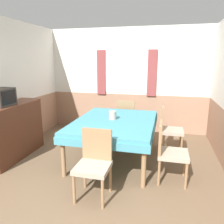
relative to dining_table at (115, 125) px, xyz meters
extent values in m
cube|color=white|center=(-0.11, 1.80, 1.13)|extent=(4.41, 0.05, 1.65)
cube|color=#9E755B|center=(-0.11, 1.80, -0.17)|extent=(4.41, 0.05, 0.95)
cube|color=white|center=(-0.13, 1.77, 0.85)|extent=(1.16, 0.01, 1.00)
cube|color=brown|center=(-0.78, 1.75, 0.85)|extent=(0.22, 0.03, 1.13)
cube|color=brown|center=(0.52, 1.75, 0.85)|extent=(0.22, 0.03, 1.13)
cube|color=white|center=(-2.14, -0.07, 1.13)|extent=(0.05, 4.10, 1.65)
cube|color=#9E755B|center=(-2.14, -0.07, -0.17)|extent=(0.05, 4.10, 0.95)
cube|color=teal|center=(0.00, 0.00, 0.07)|extent=(1.42, 1.87, 0.06)
cube|color=teal|center=(0.00, 0.00, -0.02)|extent=(1.45, 1.90, 0.12)
cylinder|color=#93704C|center=(-0.63, -0.86, -0.30)|extent=(0.07, 0.07, 0.68)
cylinder|color=#93704C|center=(0.63, -0.86, -0.30)|extent=(0.07, 0.07, 0.68)
cylinder|color=#93704C|center=(-0.63, 0.86, -0.30)|extent=(0.07, 0.07, 0.68)
cylinder|color=#93704C|center=(0.63, 0.86, -0.30)|extent=(0.07, 0.07, 0.68)
cylinder|color=#93704C|center=(1.23, 0.76, -0.44)|extent=(0.04, 0.04, 0.41)
cylinder|color=#93704C|center=(1.23, 0.38, -0.44)|extent=(0.04, 0.04, 0.41)
cylinder|color=#93704C|center=(0.85, 0.76, -0.44)|extent=(0.04, 0.04, 0.41)
cylinder|color=#93704C|center=(0.85, 0.38, -0.44)|extent=(0.04, 0.04, 0.41)
cube|color=tan|center=(1.04, 0.57, -0.21)|extent=(0.44, 0.44, 0.06)
cube|color=#93704C|center=(0.84, 0.57, 0.04)|extent=(0.04, 0.42, 0.44)
cylinder|color=#93704C|center=(-0.19, 1.45, -0.44)|extent=(0.04, 0.04, 0.41)
cylinder|color=#93704C|center=(0.19, 1.45, -0.44)|extent=(0.04, 0.04, 0.41)
cylinder|color=#93704C|center=(-0.19, 1.07, -0.44)|extent=(0.04, 0.04, 0.41)
cylinder|color=#93704C|center=(0.19, 1.07, -0.44)|extent=(0.04, 0.04, 0.41)
cube|color=tan|center=(0.00, 1.26, -0.21)|extent=(0.44, 0.44, 0.06)
cube|color=#93704C|center=(0.00, 1.06, 0.04)|extent=(0.42, 0.04, 0.44)
cylinder|color=#93704C|center=(1.23, -0.38, -0.44)|extent=(0.04, 0.04, 0.41)
cylinder|color=#93704C|center=(1.23, -0.76, -0.44)|extent=(0.04, 0.04, 0.41)
cylinder|color=#93704C|center=(0.85, -0.38, -0.44)|extent=(0.04, 0.04, 0.41)
cylinder|color=#93704C|center=(0.85, -0.76, -0.44)|extent=(0.04, 0.04, 0.41)
cube|color=tan|center=(1.04, -0.57, -0.21)|extent=(0.44, 0.44, 0.06)
cube|color=#93704C|center=(0.84, -0.57, 0.04)|extent=(0.04, 0.42, 0.44)
cylinder|color=#93704C|center=(0.19, -1.45, -0.44)|extent=(0.04, 0.04, 0.41)
cylinder|color=#93704C|center=(-0.19, -1.45, -0.44)|extent=(0.04, 0.04, 0.41)
cylinder|color=#93704C|center=(0.19, -1.07, -0.44)|extent=(0.04, 0.04, 0.41)
cylinder|color=#93704C|center=(-0.19, -1.07, -0.44)|extent=(0.04, 0.04, 0.41)
cube|color=tan|center=(0.00, -1.26, -0.21)|extent=(0.44, 0.44, 0.06)
cube|color=#93704C|center=(0.00, -1.06, 0.04)|extent=(0.42, 0.04, 0.44)
cube|color=#4C2819|center=(-1.88, -0.41, -0.13)|extent=(0.44, 1.30, 1.03)
cube|color=brown|center=(-1.88, -0.41, 0.38)|extent=(0.46, 1.32, 0.02)
cube|color=#2D2823|center=(-1.86, -0.61, 0.55)|extent=(0.28, 0.41, 0.31)
cube|color=black|center=(-1.71, -0.61, 0.55)|extent=(0.01, 0.34, 0.24)
cylinder|color=#A39989|center=(-0.05, 0.04, 0.18)|extent=(0.14, 0.14, 0.16)
camera|label=1|loc=(0.88, -3.74, 1.17)|focal=35.00mm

